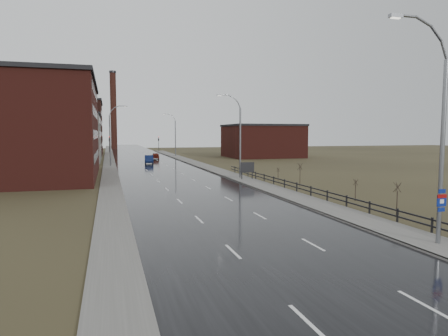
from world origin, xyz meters
TOP-DOWN VIEW (x-y plane):
  - ground at (0.00, 0.00)m, footprint 320.00×320.00m
  - road at (0.00, 60.00)m, footprint 14.00×300.00m
  - sidewalk_right at (8.60, 35.00)m, footprint 3.20×180.00m
  - curb_right at (7.08, 35.00)m, footprint 0.16×180.00m
  - sidewalk_left at (-8.20, 60.00)m, footprint 2.40×260.00m
  - warehouse_near at (-20.99, 45.00)m, footprint 22.44×28.56m
  - warehouse_mid at (-17.99, 78.00)m, footprint 16.32×20.40m
  - warehouse_far at (-22.99, 108.00)m, footprint 26.52×24.48m
  - building_right at (30.30, 82.00)m, footprint 18.36×16.32m
  - smokestack at (-6.00, 150.00)m, footprint 2.70×2.70m
  - streetlight_main at (8.47, 2.00)m, footprint 3.91×0.29m
  - streetlight_right_mid at (8.50, 36.00)m, footprint 3.36×0.28m
  - streetlight_left at (-7.70, 62.00)m, footprint 3.36×0.28m
  - streetlight_right_far at (8.50, 90.00)m, footprint 3.36×0.28m
  - guardrail at (10.30, 18.31)m, footprint 0.10×53.05m
  - shrub_c at (12.33, 9.52)m, footprint 0.59×0.62m
  - shrub_d at (13.23, 16.07)m, footprint 0.48×0.51m
  - shrub_e at (13.02, 26.64)m, footprint 0.64×0.67m
  - shrub_f at (12.80, 32.36)m, footprint 0.41×0.44m
  - billboard at (9.10, 33.96)m, footprint 1.90×0.17m
  - traffic_light_left at (-8.00, 120.00)m, footprint 0.58×2.73m
  - traffic_light_right at (8.00, 120.00)m, footprint 0.58×2.73m
  - car_near at (-0.39, 67.37)m, footprint 2.16×5.10m
  - car_far at (2.51, 81.13)m, footprint 2.31×4.61m

SIDE VIEW (x-z plane):
  - ground at x=0.00m, z-range 0.00..0.00m
  - road at x=0.00m, z-range 0.00..0.06m
  - sidewalk_left at x=-8.20m, z-range 0.00..0.12m
  - sidewalk_right at x=8.60m, z-range 0.00..0.18m
  - curb_right at x=7.08m, z-range 0.00..0.18m
  - guardrail at x=10.30m, z-range 0.16..1.26m
  - car_far at x=2.51m, z-range 0.00..1.51m
  - car_near at x=-0.39m, z-range 0.00..1.64m
  - shrub_f at x=12.80m, z-range 0.05..1.77m
  - shrub_d at x=13.23m, z-range 0.06..2.08m
  - shrub_c at x=12.33m, z-range 0.08..2.58m
  - shrub_e at x=13.02m, z-range 0.09..2.78m
  - billboard at x=9.10m, z-range 0.43..2.83m
  - building_right at x=30.30m, z-range 0.01..8.51m
  - traffic_light_left at x=-8.00m, z-range 1.95..7.25m
  - traffic_light_right at x=8.00m, z-range 1.95..7.25m
  - warehouse_mid at x=-17.99m, z-range 0.01..10.51m
  - streetlight_right_mid at x=8.50m, z-range 0.16..11.51m
  - streetlight_left at x=-7.70m, z-range 0.16..11.51m
  - streetlight_right_far at x=8.50m, z-range 0.16..11.51m
  - streetlight_main at x=8.47m, z-range 0.01..12.11m
  - warehouse_near at x=-20.99m, z-range 0.01..13.51m
  - warehouse_far at x=-22.99m, z-range 0.01..15.51m
  - smokestack at x=-6.00m, z-range 0.15..30.85m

